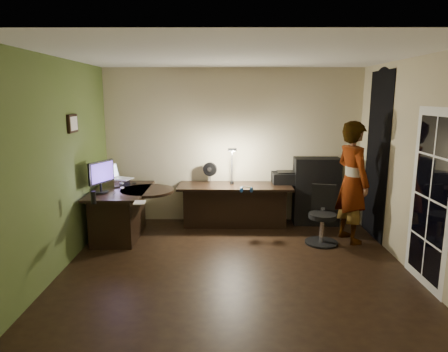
{
  "coord_description": "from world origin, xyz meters",
  "views": [
    {
      "loc": [
        -0.13,
        -5.02,
        2.21
      ],
      "look_at": [
        -0.15,
        1.05,
        1.0
      ],
      "focal_mm": 32.0,
      "sensor_mm": 36.0,
      "label": 1
    }
  ],
  "objects_px": {
    "desk_left": "(122,214)",
    "office_chair": "(323,216)",
    "desk_right": "(235,206)",
    "cabinet": "(316,191)",
    "person": "(352,182)",
    "monitor": "(100,181)"
  },
  "relations": [
    {
      "from": "person",
      "to": "office_chair",
      "type": "bearing_deg",
      "value": 90.39
    },
    {
      "from": "desk_right",
      "to": "cabinet",
      "type": "distance_m",
      "value": 1.45
    },
    {
      "from": "cabinet",
      "to": "monitor",
      "type": "bearing_deg",
      "value": -161.79
    },
    {
      "from": "desk_left",
      "to": "desk_right",
      "type": "height_order",
      "value": "desk_left"
    },
    {
      "from": "cabinet",
      "to": "office_chair",
      "type": "xyz_separation_m",
      "value": [
        -0.12,
        -1.0,
        -0.14
      ]
    },
    {
      "from": "cabinet",
      "to": "monitor",
      "type": "distance_m",
      "value": 3.61
    },
    {
      "from": "desk_left",
      "to": "office_chair",
      "type": "distance_m",
      "value": 3.12
    },
    {
      "from": "cabinet",
      "to": "office_chair",
      "type": "relative_size",
      "value": 1.32
    },
    {
      "from": "desk_left",
      "to": "office_chair",
      "type": "relative_size",
      "value": 1.53
    },
    {
      "from": "desk_right",
      "to": "monitor",
      "type": "bearing_deg",
      "value": -156.5
    },
    {
      "from": "office_chair",
      "to": "person",
      "type": "xyz_separation_m",
      "value": [
        0.47,
        0.15,
        0.49
      ]
    },
    {
      "from": "desk_right",
      "to": "cabinet",
      "type": "xyz_separation_m",
      "value": [
        1.43,
        0.15,
        0.22
      ]
    },
    {
      "from": "cabinet",
      "to": "desk_right",
      "type": "bearing_deg",
      "value": -171.79
    },
    {
      "from": "office_chair",
      "to": "person",
      "type": "relative_size",
      "value": 0.48
    },
    {
      "from": "desk_left",
      "to": "desk_right",
      "type": "bearing_deg",
      "value": 17.76
    },
    {
      "from": "desk_left",
      "to": "cabinet",
      "type": "xyz_separation_m",
      "value": [
        3.23,
        0.74,
        0.19
      ]
    },
    {
      "from": "monitor",
      "to": "office_chair",
      "type": "distance_m",
      "value": 3.38
    },
    {
      "from": "desk_left",
      "to": "office_chair",
      "type": "bearing_deg",
      "value": -5.07
    },
    {
      "from": "desk_left",
      "to": "office_chair",
      "type": "height_order",
      "value": "office_chair"
    },
    {
      "from": "office_chair",
      "to": "monitor",
      "type": "bearing_deg",
      "value": -165.97
    },
    {
      "from": "desk_right",
      "to": "person",
      "type": "xyz_separation_m",
      "value": [
        1.77,
        -0.7,
        0.57
      ]
    },
    {
      "from": "desk_right",
      "to": "desk_left",
      "type": "bearing_deg",
      "value": -161.03
    }
  ]
}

